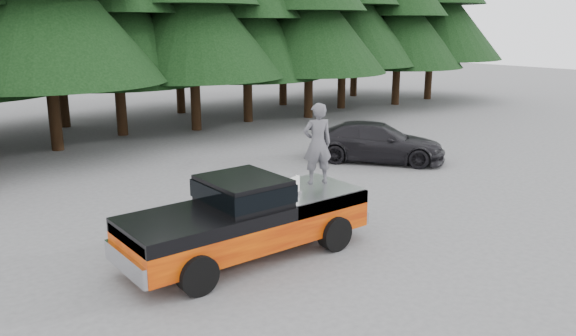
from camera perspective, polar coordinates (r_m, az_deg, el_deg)
ground at (r=13.72m, az=-0.69°, el=-8.10°), size 120.00×120.00×0.00m
pickup_truck at (r=13.05m, az=-4.14°, el=-6.22°), size 6.00×2.04×1.33m
truck_cab at (r=12.69m, az=-4.60°, el=-2.26°), size 1.66×1.90×0.59m
air_compressor at (r=13.25m, az=-0.46°, el=-1.86°), size 0.74×0.67×0.42m
man_on_bed at (r=14.03m, az=3.00°, el=2.49°), size 0.88×0.73×2.05m
parked_car at (r=22.26m, az=9.00°, el=2.63°), size 4.93×5.43×1.52m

